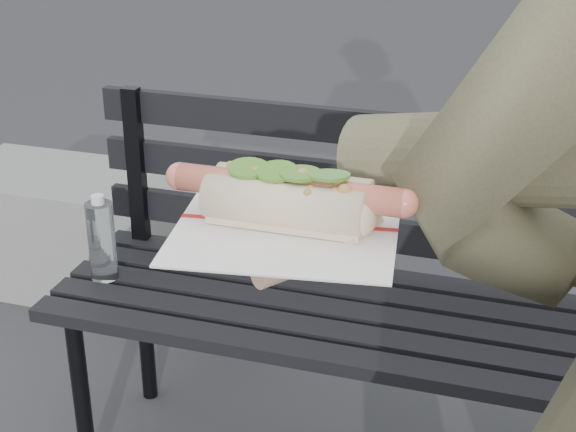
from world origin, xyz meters
name	(u,v)px	position (x,y,z in m)	size (l,w,h in m)	color
park_bench	(381,281)	(-0.13, 1.04, 0.52)	(1.50, 0.44, 0.88)	black
concrete_block	(135,238)	(-1.07, 1.66, 0.20)	(1.20, 0.40, 0.40)	slate
held_hotdog	(528,174)	(0.17, 0.06, 1.20)	(0.63, 0.32, 0.20)	#4D4933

